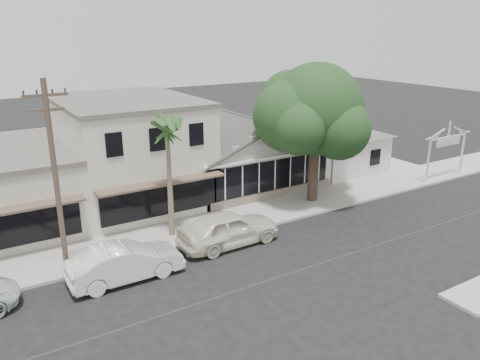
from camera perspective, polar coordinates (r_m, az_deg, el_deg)
ground at (r=22.42m, az=6.38°, el=-11.18°), size 140.00×140.00×0.00m
sidewalk_north at (r=24.91m, az=-18.74°, el=-8.77°), size 90.00×3.50×0.15m
corner_shop at (r=33.72m, az=0.26°, el=3.78°), size 10.40×8.60×5.10m
side_cottage at (r=38.14m, az=11.58°, el=3.36°), size 6.00×6.00×3.00m
arch_sign at (r=37.75m, az=24.04°, el=4.60°), size 4.12×0.12×3.95m
row_building_near at (r=31.19m, az=-13.36°, el=3.31°), size 8.00×10.00×6.50m
utility_pole at (r=21.62m, az=-21.57°, el=0.31°), size 1.80×0.24×9.00m
car_0 at (r=24.60m, az=-1.40°, el=-5.90°), size 5.50×2.29×1.86m
car_1 at (r=22.02m, az=-13.80°, el=-9.71°), size 5.16×1.83×1.70m
shade_tree at (r=29.88m, az=8.85°, el=8.22°), size 8.12×7.34×9.01m
palm_east at (r=24.21m, az=-8.88°, el=6.18°), size 2.77×2.77×7.06m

